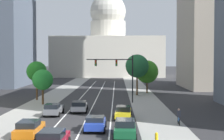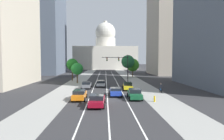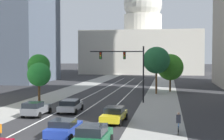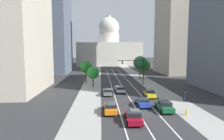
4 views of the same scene
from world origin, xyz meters
TOP-DOWN VIEW (x-y plane):
  - ground_plane at (0.00, 40.00)m, footprint 400.00×400.00m
  - sidewalk_left at (-8.16, 35.00)m, footprint 4.99×130.00m
  - sidewalk_right at (8.16, 35.00)m, footprint 4.99×130.00m
  - lane_stripe_left at (-2.83, 25.00)m, footprint 0.16×90.00m
  - lane_stripe_center at (0.00, 25.00)m, footprint 0.16×90.00m
  - lane_stripe_right at (2.83, 25.00)m, footprint 0.16×90.00m
  - capitol_building at (0.00, 100.36)m, footprint 40.79×28.09m
  - car_silver at (-1.41, 14.46)m, footprint 2.28×4.64m
  - car_green at (4.24, 0.74)m, footprint 2.18×4.66m
  - car_yellow at (4.25, 9.65)m, footprint 2.17×4.56m
  - car_blue at (1.41, 3.32)m, footprint 2.10×4.06m
  - car_gray at (-4.25, 11.59)m, footprint 1.99×4.24m
  - traffic_signal_mast at (3.81, 23.20)m, footprint 7.31×0.39m
  - cyclist at (10.02, 6.14)m, footprint 0.38×1.70m
  - street_tree_far_right at (9.54, 37.79)m, footprint 4.58×4.58m
  - street_tree_near_left at (-9.88, 26.36)m, footprint 3.37×3.37m
  - street_tree_near_right at (7.30, 33.65)m, footprint 4.39×4.39m
  - street_tree_mid_left at (-7.68, 20.99)m, footprint 3.13×3.13m

SIDE VIEW (x-z plane):
  - ground_plane at x=0.00m, z-range 0.00..0.00m
  - sidewalk_left at x=-8.16m, z-range 0.00..0.01m
  - sidewalk_right at x=8.16m, z-range 0.00..0.01m
  - lane_stripe_left at x=-2.83m, z-range 0.01..0.02m
  - lane_stripe_center at x=0.00m, z-range 0.01..0.02m
  - lane_stripe_right at x=2.83m, z-range 0.01..0.02m
  - car_blue at x=1.41m, z-range 0.03..1.44m
  - car_silver at x=-1.41m, z-range 0.05..1.44m
  - car_yellow at x=4.25m, z-range 0.02..1.47m
  - car_gray at x=-4.25m, z-range 0.02..1.54m
  - car_green at x=4.24m, z-range 0.01..1.61m
  - cyclist at x=10.02m, z-range -0.01..1.71m
  - street_tree_mid_left at x=-7.68m, z-range 1.07..6.38m
  - street_tree_far_right at x=9.54m, z-range 0.97..7.52m
  - street_tree_near_left at x=-9.88m, z-range 1.52..7.98m
  - traffic_signal_mast at x=3.81m, z-range 1.49..8.96m
  - street_tree_near_right at x=7.30m, z-range 1.63..9.33m
  - capitol_building at x=0.00m, z-range -6.20..26.68m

